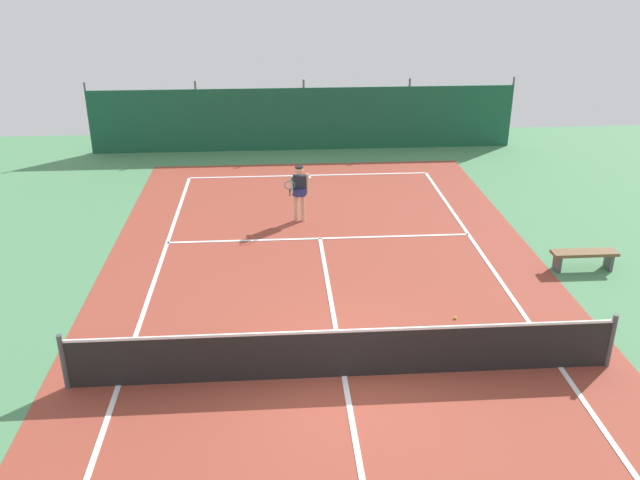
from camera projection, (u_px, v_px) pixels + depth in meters
ground_plane at (344, 376)px, 12.47m from camera, size 36.00×36.00×0.00m
court_surface at (344, 376)px, 12.47m from camera, size 11.02×26.60×0.01m
tennis_net at (344, 353)px, 12.26m from camera, size 10.12×0.10×1.10m
back_fence at (304, 130)px, 26.53m from camera, size 16.30×0.98×2.70m
tennis_player at (299, 189)px, 19.13m from camera, size 0.71×0.76×1.64m
tennis_ball_near_player at (455, 318)px, 14.37m from camera, size 0.07×0.07×0.07m
courtside_bench at (584, 256)px, 16.43m from camera, size 1.60×0.40×0.49m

